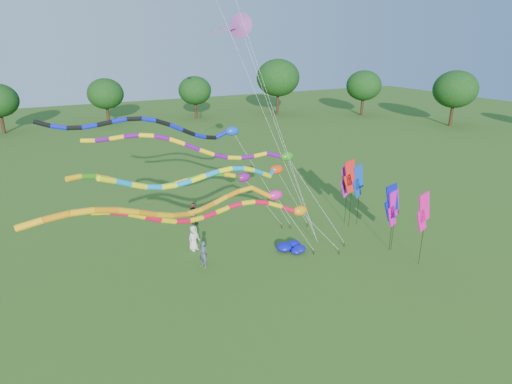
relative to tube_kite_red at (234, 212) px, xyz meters
name	(u,v)px	position (x,y,z in m)	size (l,w,h in m)	color
ground	(321,285)	(4.10, -2.61, -4.22)	(160.00, 160.00, 0.00)	#255316
tree_ring	(273,182)	(2.75, 0.59, 1.04)	(121.86, 114.25, 9.30)	#382314
tube_kite_red	(234,212)	(0.00, 0.00, 0.00)	(14.05, 1.25, 6.33)	black
tube_kite_orange	(203,203)	(-2.27, -1.58, 1.42)	(15.26, 4.38, 7.68)	black
tube_kite_purple	(214,150)	(0.14, 2.99, 2.71)	(14.56, 4.95, 8.69)	black
tube_kite_blue	(169,129)	(-1.94, 4.52, 3.84)	(15.04, 1.29, 9.56)	black
tube_kite_cyan	(228,175)	(0.37, 1.55, 1.58)	(14.13, 4.86, 7.81)	black
tube_kite_green	(191,179)	(-1.11, 3.69, 0.93)	(13.54, 2.62, 7.18)	black
delta_kite_high_c	(240,26)	(2.40, 4.10, 9.39)	(6.46, 3.68, 14.56)	black
banner_pole_magenta_b	(423,212)	(10.47, -3.39, -0.75)	(1.16, 0.20, 4.73)	black
banner_pole_magenta_a	(393,208)	(10.33, -1.22, -1.27)	(1.16, 0.29, 4.21)	black
banner_pole_red	(350,177)	(10.16, 2.93, -0.37)	(1.16, 0.08, 5.12)	black
banner_pole_violet	(346,181)	(10.38, 3.63, -0.91)	(1.14, 0.40, 4.57)	black
banner_pole_blue_a	(392,203)	(10.15, -1.19, -0.87)	(1.16, 0.10, 4.61)	black
banner_pole_blue_b	(358,181)	(10.95, 2.96, -0.80)	(1.16, 0.30, 4.68)	black
blue_nylon_heap	(289,248)	(4.60, 1.65, -3.98)	(1.72, 1.77, 0.55)	#0D0EB1
person_a	(194,238)	(-0.82, 4.60, -3.37)	(0.83, 0.54, 1.69)	beige
person_b	(203,254)	(-1.05, 2.22, -3.38)	(0.61, 0.40, 1.69)	#3B4853
person_c	(193,213)	(0.54, 8.69, -3.41)	(0.79, 0.61, 1.62)	#9B3A38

